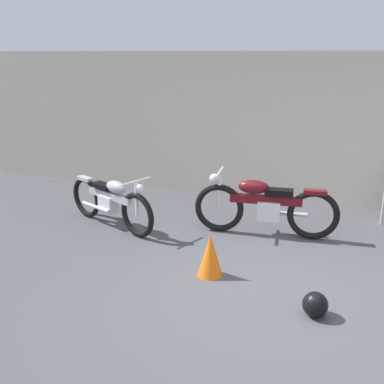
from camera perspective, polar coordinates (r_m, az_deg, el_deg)
ground_plane at (r=5.38m, az=10.49°, el=-12.91°), size 40.00×40.00×0.00m
building_wall at (r=8.41m, az=15.02°, el=7.82°), size 18.00×0.30×2.74m
helmet at (r=5.03m, az=15.62°, el=-13.81°), size 0.27×0.27×0.27m
traffic_cone at (r=5.60m, az=2.37°, el=-8.15°), size 0.32×0.32×0.55m
motorcycle_maroon at (r=6.82m, az=9.30°, el=-1.77°), size 2.19×0.61×0.99m
motorcycle_silver at (r=7.19m, az=-10.46°, el=-1.15°), size 1.89×0.94×0.90m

